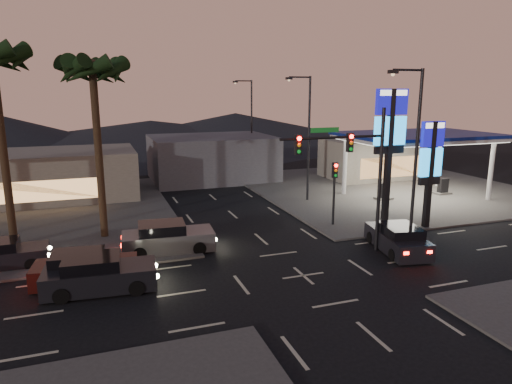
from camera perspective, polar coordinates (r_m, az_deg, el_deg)
name	(u,v)px	position (r m, az deg, el deg)	size (l,w,h in m)	color
ground	(303,276)	(22.85, 5.93, -10.36)	(140.00, 140.00, 0.00)	black
corner_lot_ne	(385,188)	(43.98, 15.87, 0.49)	(24.00, 24.00, 0.12)	#47443F
gas_station	(418,138)	(40.10, 19.61, 6.39)	(12.20, 8.20, 5.47)	silver
convenience_store	(374,159)	(48.82, 14.55, 4.04)	(10.00, 6.00, 4.00)	#726B5B
pylon_sign_tall	(390,131)	(30.29, 16.41, 7.35)	(2.20, 0.35, 9.00)	black
pylon_sign_short	(431,158)	(31.24, 21.02, 3.95)	(1.60, 0.35, 7.00)	black
traffic_signal_mast	(353,161)	(24.89, 12.08, 3.85)	(6.10, 0.39, 8.00)	black
pedestal_signal	(334,183)	(30.40, 9.78, 1.07)	(0.32, 0.39, 4.30)	black
streetlight_near	(413,151)	(25.77, 19.07, 4.83)	(2.14, 0.25, 10.00)	black
streetlight_mid	(307,131)	(36.76, 6.35, 7.54)	(2.14, 0.25, 10.00)	black
streetlight_far	(250,121)	(49.70, -0.78, 8.89)	(2.14, 0.25, 10.00)	black
palm_a	(93,81)	(28.45, -19.69, 12.95)	(4.41, 4.41, 10.86)	black
building_far_west	(35,176)	(41.79, -25.90, 1.80)	(16.00, 8.00, 4.00)	#726B5B
building_far_mid	(212,158)	(46.80, -5.55, 4.28)	(12.00, 9.00, 4.40)	#4C4C51
hill_right	(236,127)	(82.82, -2.57, 8.10)	(50.00, 50.00, 5.00)	black
hill_center	(151,132)	(79.78, -13.00, 7.26)	(60.00, 60.00, 4.00)	black
car_lane_a_front	(99,275)	(22.04, -19.07, -9.76)	(5.15, 2.45, 1.64)	black
car_lane_a_mid	(84,269)	(23.07, -20.70, -8.98)	(4.94, 2.49, 1.56)	black
car_lane_b_front	(167,238)	(26.17, -11.07, -5.69)	(5.31, 2.51, 1.69)	#565658
car_lane_b_mid	(1,255)	(26.80, -29.27, -6.92)	(4.50, 1.96, 1.45)	black
suv_station	(398,239)	(26.93, 17.30, -5.62)	(2.84, 5.02, 1.58)	black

